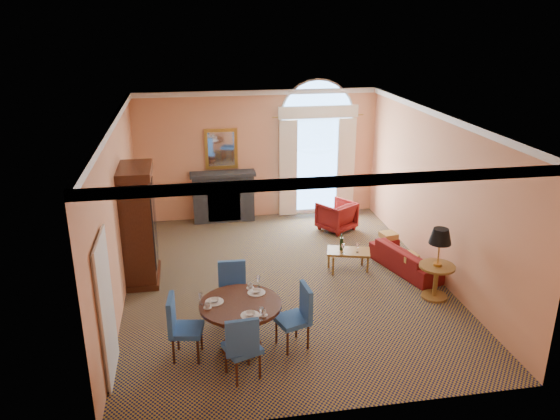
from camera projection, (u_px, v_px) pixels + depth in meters
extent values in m
plane|color=#141840|center=(284.00, 281.00, 10.63)|extent=(7.50, 7.50, 0.00)
cube|color=#E79B6E|center=(258.00, 155.00, 13.57)|extent=(6.00, 0.04, 3.20)
cube|color=#E79B6E|center=(117.00, 213.00, 9.61)|extent=(0.04, 7.50, 3.20)
cube|color=#E79B6E|center=(437.00, 195.00, 10.58)|extent=(0.04, 7.50, 3.20)
cube|color=silver|center=(285.00, 118.00, 9.55)|extent=(6.00, 7.50, 0.04)
cube|color=white|center=(285.00, 121.00, 9.57)|extent=(6.00, 7.50, 0.12)
cube|color=white|center=(106.00, 310.00, 7.58)|extent=(0.08, 0.90, 2.06)
cube|color=#2F3338|center=(223.00, 198.00, 13.57)|extent=(1.50, 0.40, 1.20)
cube|color=#2F3338|center=(223.00, 173.00, 13.33)|extent=(1.60, 0.46, 0.08)
cube|color=gold|center=(221.00, 149.00, 13.32)|extent=(0.80, 0.04, 1.00)
cube|color=silver|center=(221.00, 149.00, 13.31)|extent=(0.64, 0.02, 0.84)
cube|color=white|center=(316.00, 166.00, 13.91)|extent=(1.90, 0.04, 2.50)
cube|color=#82ABD9|center=(316.00, 166.00, 13.90)|extent=(1.70, 0.02, 2.30)
cylinder|color=white|center=(317.00, 117.00, 13.48)|extent=(1.90, 0.04, 1.90)
cube|color=beige|center=(288.00, 169.00, 13.68)|extent=(0.45, 0.06, 2.45)
cube|color=beige|center=(346.00, 166.00, 13.92)|extent=(0.45, 0.06, 2.45)
cube|color=beige|center=(319.00, 112.00, 13.32)|extent=(2.00, 0.08, 0.30)
cube|color=black|center=(139.00, 229.00, 10.39)|extent=(0.58, 1.05, 2.11)
cube|color=black|center=(133.00, 171.00, 10.00)|extent=(0.65, 1.16, 0.17)
cube|color=black|center=(143.00, 276.00, 10.73)|extent=(0.65, 1.16, 0.11)
cylinder|color=black|center=(240.00, 305.00, 8.25)|extent=(1.26, 1.26, 0.05)
cylinder|color=black|center=(241.00, 327.00, 8.39)|extent=(0.17, 0.17, 0.74)
cylinder|color=black|center=(242.00, 346.00, 8.50)|extent=(0.63, 0.63, 0.06)
cylinder|color=silver|center=(256.00, 293.00, 8.55)|extent=(0.28, 0.28, 0.01)
imported|color=silver|center=(256.00, 291.00, 8.54)|extent=(0.15, 0.15, 0.04)
imported|color=silver|center=(250.00, 286.00, 8.68)|extent=(0.09, 0.09, 0.07)
cylinder|color=silver|center=(214.00, 302.00, 8.27)|extent=(0.28, 0.28, 0.01)
imported|color=silver|center=(214.00, 300.00, 8.27)|extent=(0.15, 0.15, 0.04)
imported|color=silver|center=(207.00, 305.00, 8.10)|extent=(0.09, 0.09, 0.07)
cylinder|color=silver|center=(250.00, 315.00, 7.90)|extent=(0.28, 0.28, 0.01)
imported|color=silver|center=(250.00, 314.00, 7.89)|extent=(0.15, 0.15, 0.04)
imported|color=silver|center=(263.00, 313.00, 7.90)|extent=(0.09, 0.09, 0.07)
cube|color=#27559B|center=(234.00, 298.00, 9.07)|extent=(0.54, 0.54, 0.08)
cube|color=#27559B|center=(232.00, 276.00, 9.17)|extent=(0.47, 0.09, 0.55)
cylinder|color=black|center=(246.00, 306.00, 9.33)|extent=(0.04, 0.04, 0.42)
cylinder|color=black|center=(225.00, 305.00, 9.33)|extent=(0.04, 0.04, 0.42)
cylinder|color=black|center=(244.00, 317.00, 8.99)|extent=(0.04, 0.04, 0.42)
cylinder|color=black|center=(223.00, 316.00, 8.99)|extent=(0.04, 0.04, 0.42)
cube|color=#27559B|center=(242.00, 348.00, 7.71)|extent=(0.59, 0.59, 0.08)
cube|color=#27559B|center=(242.00, 338.00, 7.41)|extent=(0.47, 0.11, 0.55)
cylinder|color=black|center=(237.00, 374.00, 7.56)|extent=(0.04, 0.04, 0.42)
cylinder|color=black|center=(260.00, 366.00, 7.73)|extent=(0.04, 0.04, 0.42)
cylinder|color=black|center=(226.00, 360.00, 7.86)|extent=(0.04, 0.04, 0.42)
cylinder|color=black|center=(248.00, 353.00, 8.03)|extent=(0.04, 0.04, 0.42)
cube|color=#27559B|center=(292.00, 320.00, 8.41)|extent=(0.59, 0.59, 0.08)
cube|color=#27559B|center=(306.00, 302.00, 8.32)|extent=(0.11, 0.47, 0.55)
cylinder|color=black|center=(308.00, 337.00, 8.43)|extent=(0.04, 0.04, 0.42)
cylinder|color=black|center=(296.00, 326.00, 8.73)|extent=(0.04, 0.04, 0.42)
cylinder|color=black|center=(288.00, 343.00, 8.27)|extent=(0.04, 0.04, 0.42)
cylinder|color=black|center=(276.00, 332.00, 8.57)|extent=(0.04, 0.04, 0.42)
cube|color=#27559B|center=(187.00, 330.00, 8.15)|extent=(0.54, 0.54, 0.08)
cube|color=#27559B|center=(171.00, 314.00, 7.99)|extent=(0.12, 0.47, 0.55)
cylinder|color=black|center=(178.00, 338.00, 8.40)|extent=(0.04, 0.04, 0.42)
cylinder|color=black|center=(174.00, 351.00, 8.06)|extent=(0.04, 0.04, 0.42)
cylinder|color=black|center=(201.00, 338.00, 8.40)|extent=(0.04, 0.04, 0.42)
cylinder|color=black|center=(198.00, 352.00, 8.06)|extent=(0.04, 0.04, 0.42)
imported|color=maroon|center=(408.00, 258.00, 11.03)|extent=(1.16, 1.86, 0.51)
imported|color=maroon|center=(336.00, 216.00, 13.07)|extent=(1.05, 1.06, 0.70)
cube|color=brown|center=(349.00, 252.00, 10.96)|extent=(0.95, 0.69, 0.05)
cylinder|color=brown|center=(333.00, 266.00, 10.82)|extent=(0.04, 0.04, 0.38)
cylinder|color=brown|center=(368.00, 264.00, 10.94)|extent=(0.04, 0.04, 0.38)
cylinder|color=brown|center=(329.00, 259.00, 11.14)|extent=(0.04, 0.04, 0.38)
cylinder|color=brown|center=(362.00, 257.00, 11.25)|extent=(0.04, 0.04, 0.38)
cylinder|color=brown|center=(437.00, 266.00, 9.82)|extent=(0.65, 0.65, 0.04)
cylinder|color=brown|center=(435.00, 282.00, 9.93)|extent=(0.09, 0.09, 0.60)
cylinder|color=brown|center=(434.00, 296.00, 10.03)|extent=(0.47, 0.47, 0.04)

